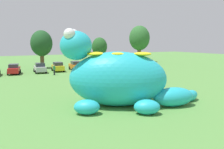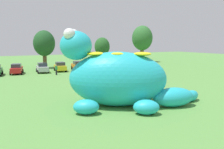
{
  "view_description": "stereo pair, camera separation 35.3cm",
  "coord_description": "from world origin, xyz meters",
  "px_view_note": "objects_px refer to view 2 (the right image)",
  "views": [
    {
      "loc": [
        -11.22,
        -17.01,
        5.48
      ],
      "look_at": [
        -1.34,
        1.18,
        2.57
      ],
      "focal_mm": 38.04,
      "sensor_mm": 36.0,
      "label": 1
    },
    {
      "loc": [
        -10.9,
        -17.18,
        5.48
      ],
      "look_at": [
        -1.34,
        1.18,
        2.57
      ],
      "focal_mm": 38.04,
      "sensor_mm": 36.0,
      "label": 2
    }
  ],
  "objects_px": {
    "giant_inflatable_creature": "(118,78)",
    "spectator_mid_field": "(56,70)",
    "spectator_near_inflatable": "(129,72)",
    "box_truck": "(112,60)",
    "car_silver": "(42,68)",
    "car_yellow": "(60,67)",
    "car_orange": "(78,66)",
    "spectator_by_cars": "(136,78)",
    "car_red": "(17,69)"
  },
  "relations": [
    {
      "from": "car_red",
      "to": "giant_inflatable_creature",
      "type": "bearing_deg",
      "value": -77.74
    },
    {
      "from": "car_silver",
      "to": "spectator_near_inflatable",
      "type": "height_order",
      "value": "car_silver"
    },
    {
      "from": "car_red",
      "to": "spectator_near_inflatable",
      "type": "distance_m",
      "value": 19.16
    },
    {
      "from": "box_truck",
      "to": "spectator_mid_field",
      "type": "xyz_separation_m",
      "value": [
        -13.43,
        -5.82,
        -0.75
      ]
    },
    {
      "from": "giant_inflatable_creature",
      "to": "spectator_near_inflatable",
      "type": "bearing_deg",
      "value": 54.83
    },
    {
      "from": "car_red",
      "to": "spectator_near_inflatable",
      "type": "height_order",
      "value": "car_red"
    },
    {
      "from": "spectator_near_inflatable",
      "to": "spectator_by_cars",
      "type": "distance_m",
      "value": 6.08
    },
    {
      "from": "car_red",
      "to": "car_orange",
      "type": "distance_m",
      "value": 11.06
    },
    {
      "from": "giant_inflatable_creature",
      "to": "car_yellow",
      "type": "height_order",
      "value": "giant_inflatable_creature"
    },
    {
      "from": "box_truck",
      "to": "spectator_by_cars",
      "type": "relative_size",
      "value": 3.88
    },
    {
      "from": "car_silver",
      "to": "car_orange",
      "type": "height_order",
      "value": "same"
    },
    {
      "from": "giant_inflatable_creature",
      "to": "car_silver",
      "type": "bearing_deg",
      "value": 92.94
    },
    {
      "from": "car_orange",
      "to": "car_red",
      "type": "bearing_deg",
      "value": -177.6
    },
    {
      "from": "car_red",
      "to": "spectator_near_inflatable",
      "type": "relative_size",
      "value": 2.55
    },
    {
      "from": "car_red",
      "to": "car_orange",
      "type": "xyz_separation_m",
      "value": [
        11.05,
        0.46,
        0.0
      ]
    },
    {
      "from": "giant_inflatable_creature",
      "to": "spectator_near_inflatable",
      "type": "relative_size",
      "value": 7.45
    },
    {
      "from": "giant_inflatable_creature",
      "to": "car_orange",
      "type": "height_order",
      "value": "giant_inflatable_creature"
    },
    {
      "from": "car_silver",
      "to": "box_truck",
      "type": "height_order",
      "value": "box_truck"
    },
    {
      "from": "car_yellow",
      "to": "spectator_mid_field",
      "type": "distance_m",
      "value": 4.86
    },
    {
      "from": "giant_inflatable_creature",
      "to": "spectator_mid_field",
      "type": "xyz_separation_m",
      "value": [
        0.11,
        20.99,
        -1.54
      ]
    },
    {
      "from": "car_orange",
      "to": "box_truck",
      "type": "distance_m",
      "value": 8.09
    },
    {
      "from": "giant_inflatable_creature",
      "to": "spectator_by_cars",
      "type": "height_order",
      "value": "giant_inflatable_creature"
    },
    {
      "from": "car_silver",
      "to": "spectator_by_cars",
      "type": "height_order",
      "value": "car_silver"
    },
    {
      "from": "spectator_mid_field",
      "to": "spectator_by_cars",
      "type": "relative_size",
      "value": 1.0
    },
    {
      "from": "giant_inflatable_creature",
      "to": "spectator_mid_field",
      "type": "bearing_deg",
      "value": 89.7
    },
    {
      "from": "spectator_by_cars",
      "to": "car_yellow",
      "type": "bearing_deg",
      "value": 106.06
    },
    {
      "from": "spectator_near_inflatable",
      "to": "spectator_mid_field",
      "type": "xyz_separation_m",
      "value": [
        -9.41,
        7.49,
        0.0
      ]
    },
    {
      "from": "car_orange",
      "to": "spectator_mid_field",
      "type": "bearing_deg",
      "value": -138.12
    },
    {
      "from": "spectator_by_cars",
      "to": "spectator_mid_field",
      "type": "bearing_deg",
      "value": 117.95
    },
    {
      "from": "giant_inflatable_creature",
      "to": "car_orange",
      "type": "distance_m",
      "value": 26.48
    },
    {
      "from": "spectator_near_inflatable",
      "to": "box_truck",
      "type": "bearing_deg",
      "value": 73.19
    },
    {
      "from": "giant_inflatable_creature",
      "to": "car_silver",
      "type": "height_order",
      "value": "giant_inflatable_creature"
    },
    {
      "from": "car_yellow",
      "to": "car_orange",
      "type": "bearing_deg",
      "value": 6.09
    },
    {
      "from": "car_yellow",
      "to": "spectator_mid_field",
      "type": "relative_size",
      "value": 2.48
    },
    {
      "from": "giant_inflatable_creature",
      "to": "car_yellow",
      "type": "distance_m",
      "value": 25.6
    },
    {
      "from": "spectator_by_cars",
      "to": "box_truck",
      "type": "bearing_deg",
      "value": 70.94
    },
    {
      "from": "giant_inflatable_creature",
      "to": "car_orange",
      "type": "bearing_deg",
      "value": 77.92
    },
    {
      "from": "box_truck",
      "to": "spectator_near_inflatable",
      "type": "height_order",
      "value": "box_truck"
    },
    {
      "from": "car_red",
      "to": "car_yellow",
      "type": "bearing_deg",
      "value": 0.65
    },
    {
      "from": "spectator_mid_field",
      "to": "car_red",
      "type": "bearing_deg",
      "value": 141.97
    },
    {
      "from": "car_red",
      "to": "car_orange",
      "type": "height_order",
      "value": "same"
    },
    {
      "from": "car_silver",
      "to": "spectator_mid_field",
      "type": "height_order",
      "value": "car_silver"
    },
    {
      "from": "car_silver",
      "to": "spectator_by_cars",
      "type": "distance_m",
      "value": 19.14
    },
    {
      "from": "car_red",
      "to": "box_truck",
      "type": "xyz_separation_m",
      "value": [
        19.05,
        1.42,
        0.74
      ]
    },
    {
      "from": "car_orange",
      "to": "spectator_by_cars",
      "type": "xyz_separation_m",
      "value": [
        1.49,
        -17.89,
        -0.01
      ]
    },
    {
      "from": "spectator_near_inflatable",
      "to": "spectator_mid_field",
      "type": "height_order",
      "value": "same"
    },
    {
      "from": "car_orange",
      "to": "spectator_near_inflatable",
      "type": "bearing_deg",
      "value": -72.13
    },
    {
      "from": "giant_inflatable_creature",
      "to": "car_orange",
      "type": "xyz_separation_m",
      "value": [
        5.53,
        25.85,
        -1.53
      ]
    },
    {
      "from": "giant_inflatable_creature",
      "to": "car_orange",
      "type": "relative_size",
      "value": 3.03
    },
    {
      "from": "giant_inflatable_creature",
      "to": "car_yellow",
      "type": "xyz_separation_m",
      "value": [
        1.98,
        25.47,
        -1.53
      ]
    }
  ]
}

